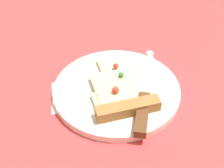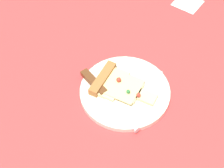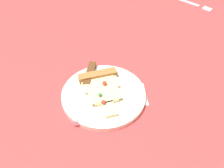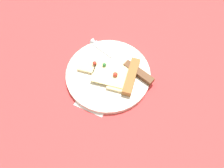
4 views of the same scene
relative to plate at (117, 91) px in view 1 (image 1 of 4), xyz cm
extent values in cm
cube|color=#D13838|center=(-7.62, 1.15, -2.24)|extent=(150.25, 150.25, 3.00)
cube|color=white|center=(-0.24, -8.46, -0.84)|extent=(9.00, 9.00, 0.20)
cylinder|color=silver|center=(0.00, 0.00, 0.00)|extent=(25.31, 25.31, 1.47)
cube|color=beige|center=(3.95, 0.64, 1.24)|extent=(7.68, 11.82, 1.00)
cube|color=beige|center=(-1.48, -0.24, 1.24)|extent=(6.68, 8.00, 1.00)
cube|color=beige|center=(-6.42, -1.04, 1.24)|extent=(5.71, 4.38, 1.00)
cube|color=#EDD88C|center=(0.99, 0.16, 1.89)|extent=(11.34, 10.68, 0.30)
cube|color=#9E6633|center=(6.91, 1.12, 1.84)|extent=(4.48, 12.26, 2.20)
sphere|color=red|center=(2.63, -0.59, 2.71)|extent=(1.35, 1.35, 1.35)
sphere|color=red|center=(-4.63, 0.47, 2.62)|extent=(1.18, 1.18, 1.18)
sphere|color=#2D7A38|center=(-1.77, 1.54, 2.58)|extent=(1.09, 1.09, 1.09)
cube|color=silver|center=(-3.23, 6.85, 0.89)|extent=(12.09, 5.24, 0.30)
cone|color=silver|center=(-9.00, 8.51, 0.89)|extent=(2.47, 2.47, 2.00)
cube|color=#593319|center=(8.30, 3.54, 1.54)|extent=(10.22, 4.88, 1.60)
camera|label=1|loc=(48.57, -7.00, 45.77)|focal=53.79mm
camera|label=2|loc=(-28.04, 44.47, 71.14)|focal=50.51mm
camera|label=3|loc=(-60.74, 4.68, 69.28)|focal=49.16mm
camera|label=4|loc=(17.75, -35.22, 63.70)|focal=39.98mm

